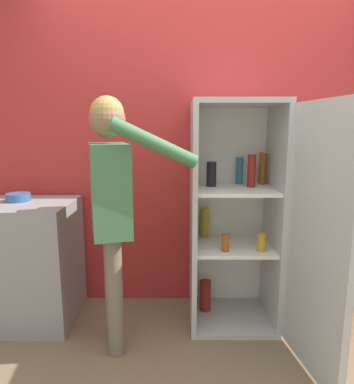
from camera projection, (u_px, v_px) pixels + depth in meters
ground_plane at (208, 376)px, 2.03m from camera, size 12.00×12.00×0.00m
wall_back at (201, 150)px, 2.76m from camera, size 7.00×0.06×2.55m
refrigerator at (248, 219)px, 2.42m from camera, size 0.77×1.19×1.64m
person at (111, 193)px, 2.13m from camera, size 0.72×0.52×1.64m
counter at (27, 262)px, 2.58m from camera, size 0.71×0.60×0.92m
bowl at (18, 197)px, 2.55m from camera, size 0.17×0.17×0.06m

